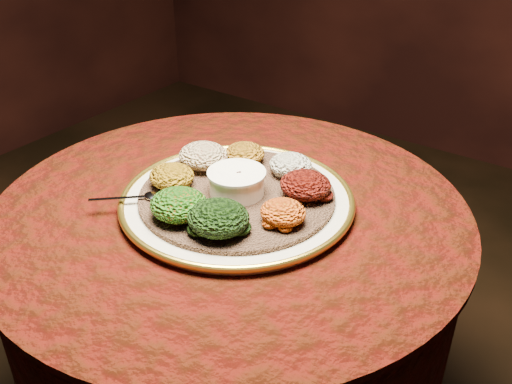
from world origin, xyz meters
The scene contains 13 objects.
table centered at (0.00, 0.00, 0.55)m, with size 0.96×0.96×0.73m.
platter centered at (0.01, 0.01, 0.75)m, with size 0.58×0.58×0.02m.
injera centered at (0.01, 0.01, 0.76)m, with size 0.39×0.39×0.01m, color brown.
stew_bowl centered at (0.01, 0.01, 0.79)m, with size 0.12×0.12×0.05m.
spoon centered at (-0.12, -0.11, 0.77)m, with size 0.11×0.10×0.01m.
portion_ayib centered at (0.06, 0.14, 0.78)m, with size 0.09×0.09×0.04m, color beige.
portion_kitfo centered at (0.13, 0.08, 0.79)m, with size 0.10×0.10×0.05m, color black.
portion_tikil centered at (0.14, -0.02, 0.78)m, with size 0.09×0.08×0.04m, color #BA890F.
portion_gomen centered at (0.06, -0.12, 0.79)m, with size 0.11×0.11×0.05m, color black.
portion_mixveg centered at (-0.02, -0.12, 0.79)m, with size 0.11×0.10×0.05m, color #B0310B.
portion_kik centered at (-0.11, -0.04, 0.78)m, with size 0.09×0.09×0.04m, color #9B690D.
portion_timatim centered at (-0.11, 0.06, 0.79)m, with size 0.11×0.10×0.05m, color #720706.
portion_shiro centered at (-0.05, 0.13, 0.78)m, with size 0.09×0.08×0.04m, color #9F6113.
Camera 1 is at (0.60, -0.76, 1.34)m, focal length 40.00 mm.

